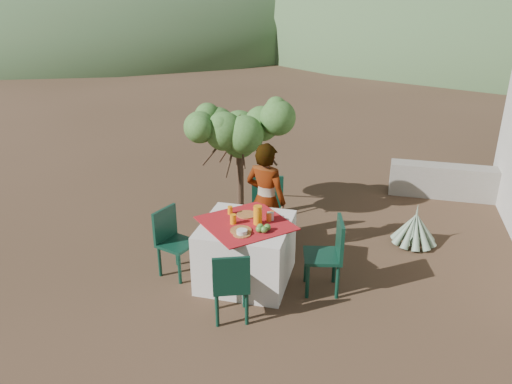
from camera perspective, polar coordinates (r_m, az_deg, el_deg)
ground at (r=6.28m, az=-7.11°, el=-9.49°), size 160.00×160.00×0.00m
table at (r=5.99m, az=-1.15°, el=-6.80°), size 1.30×1.30×0.76m
chair_far at (r=6.79m, az=1.32°, el=-1.78°), size 0.52×0.52×0.93m
chair_near at (r=5.26m, az=-2.87°, el=-10.42°), size 0.49×0.49×0.83m
chair_left at (r=6.17m, az=-9.56°, el=-5.27°), size 0.49×0.49×0.84m
chair_right at (r=5.79m, az=8.38°, el=-6.81°), size 0.50×0.50×0.91m
person at (r=6.39m, az=1.12°, el=-0.96°), size 0.64×0.51×1.53m
shrub_tree at (r=7.26m, az=-1.39°, el=6.45°), size 1.40×1.38×1.65m
agave at (r=7.19m, az=17.69°, el=-4.08°), size 0.62×0.63×0.66m
stone_wall at (r=9.00m, az=23.33°, el=0.91°), size 2.60×0.35×0.55m
hill_near_left at (r=40.41m, az=-16.20°, el=17.07°), size 40.00×40.00×16.00m
hill_far_center at (r=57.34m, az=8.74°, el=19.06°), size 60.00×60.00×24.00m
plate_far at (r=5.99m, az=-1.10°, el=-2.59°), size 0.24×0.24×0.01m
plate_near at (r=5.62m, az=-1.73°, el=-4.41°), size 0.24×0.24×0.01m
glass_far at (r=6.02m, az=-2.97°, el=-2.08°), size 0.06×0.06×0.10m
glass_near at (r=5.77m, az=-2.63°, el=-3.12°), size 0.07×0.07×0.12m
juice_pitcher at (r=5.73m, az=0.20°, el=-2.65°), size 0.10×0.10×0.22m
bowl_plate at (r=5.54m, az=-1.62°, el=-4.82°), size 0.20×0.20×0.01m
white_bowl at (r=5.53m, az=-1.62°, el=-4.56°), size 0.12×0.12×0.04m
jar_left at (r=5.83m, az=1.48°, el=-2.88°), size 0.06×0.06×0.10m
jar_right at (r=5.92m, az=1.82°, el=-2.58°), size 0.05×0.05×0.08m
napkin_holder at (r=5.85m, az=1.67°, el=-2.79°), size 0.08×0.06×0.10m
fruit_cluster at (r=5.59m, az=0.78°, el=-4.16°), size 0.16×0.15×0.08m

